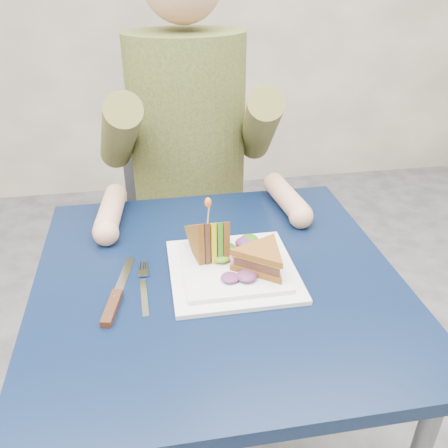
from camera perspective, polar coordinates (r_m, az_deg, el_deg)
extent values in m
cube|color=black|center=(1.00, -0.75, -6.92)|extent=(0.75, 0.75, 0.03)
cylinder|color=#595B5E|center=(1.48, -15.25, -11.88)|extent=(0.04, 0.04, 0.70)
cylinder|color=#595B5E|center=(1.54, 9.45, -9.43)|extent=(0.04, 0.04, 0.70)
cube|color=#47474C|center=(1.62, -3.90, -2.26)|extent=(0.42, 0.40, 0.04)
cube|color=#47474C|center=(1.67, -4.88, 8.30)|extent=(0.42, 0.03, 0.46)
cylinder|color=#47474C|center=(1.63, -9.40, -13.00)|extent=(0.02, 0.02, 0.43)
cylinder|color=#47474C|center=(1.66, 3.38, -11.72)|extent=(0.02, 0.02, 0.43)
cylinder|color=#47474C|center=(1.89, -9.67, -6.03)|extent=(0.02, 0.02, 0.43)
cylinder|color=#47474C|center=(1.92, 1.16, -5.04)|extent=(0.02, 0.02, 0.43)
cylinder|color=#474C22|center=(1.43, -4.39, 11.72)|extent=(0.34, 0.34, 0.52)
cylinder|color=brown|center=(1.33, -12.52, 10.46)|extent=(0.15, 0.39, 0.31)
cylinder|color=tan|center=(1.20, -13.48, 1.47)|extent=(0.08, 0.20, 0.06)
sphere|color=tan|center=(1.12, -14.01, -1.07)|extent=(0.06, 0.06, 0.06)
cylinder|color=brown|center=(1.37, 4.30, 11.59)|extent=(0.15, 0.39, 0.31)
cylinder|color=tan|center=(1.25, 7.55, 3.16)|extent=(0.08, 0.20, 0.06)
sphere|color=tan|center=(1.17, 9.25, 0.89)|extent=(0.06, 0.06, 0.06)
cube|color=white|center=(1.00, 1.05, -5.61)|extent=(0.26, 0.26, 0.01)
cube|color=white|center=(0.99, 1.06, -5.14)|extent=(0.21, 0.21, 0.01)
cube|color=silver|center=(0.94, -9.57, -8.70)|extent=(0.02, 0.12, 0.00)
cube|color=silver|center=(1.00, -9.67, -5.85)|extent=(0.02, 0.02, 0.00)
cube|color=silver|center=(1.03, -10.12, -5.01)|extent=(0.00, 0.03, 0.00)
cube|color=silver|center=(1.03, -9.84, -4.99)|extent=(0.00, 0.03, 0.00)
cube|color=silver|center=(1.03, -9.56, -4.97)|extent=(0.00, 0.03, 0.00)
cube|color=silver|center=(1.03, -9.28, -4.94)|extent=(0.00, 0.03, 0.00)
cube|color=silver|center=(1.01, -11.95, -6.24)|extent=(0.05, 0.14, 0.00)
cube|color=black|center=(0.92, -13.33, -9.79)|extent=(0.04, 0.10, 0.01)
cylinder|color=silver|center=(0.94, -13.03, -8.49)|extent=(0.01, 0.01, 0.00)
cylinder|color=silver|center=(0.90, -13.74, -10.45)|extent=(0.01, 0.01, 0.00)
cylinder|color=tan|center=(0.97, -1.90, 1.12)|extent=(0.01, 0.01, 0.06)
ellipsoid|color=orange|center=(0.96, -1.93, 2.59)|extent=(0.01, 0.01, 0.02)
torus|color=#9E4C7A|center=(0.99, 1.88, -3.94)|extent=(0.04, 0.04, 0.02)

